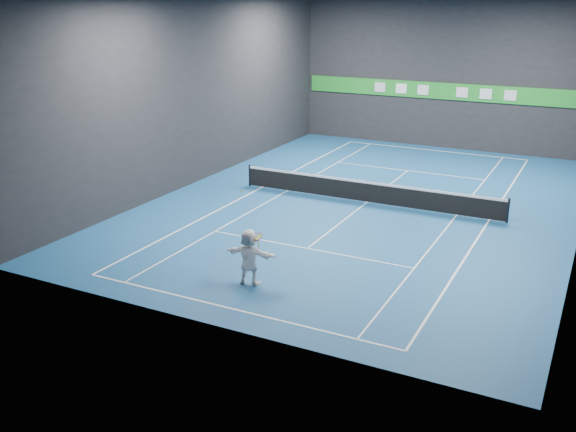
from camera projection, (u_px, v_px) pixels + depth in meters
The scene contains 18 objects.
ground at pixel (367, 202), 29.45m from camera, with size 26.00×26.00×0.00m, color navy.
wall_back at pixel (444, 74), 38.97m from camera, with size 18.00×0.10×9.00m, color black.
wall_front at pixel (203, 173), 17.02m from camera, with size 18.00×0.10×9.00m, color black.
wall_left at pixel (199, 91), 31.85m from camera, with size 0.10×26.00×9.00m, color black.
baseline_near at pixel (230, 308), 19.41m from camera, with size 10.98×0.08×0.01m, color white.
baseline_far at pixel (434, 150), 39.48m from camera, with size 10.98×0.08×0.01m, color white.
sideline_doubles_left at pixel (262, 187), 31.80m from camera, with size 0.08×23.78×0.01m, color white.
sideline_doubles_right at pixel (489, 220), 27.09m from camera, with size 0.08×23.78×0.01m, color white.
sideline_singles_left at pixel (287, 191), 31.20m from camera, with size 0.06×23.78×0.01m, color white.
sideline_singles_right at pixel (456, 215), 27.69m from camera, with size 0.06×23.78×0.01m, color white.
service_line_near at pixel (307, 248), 24.04m from camera, with size 8.23×0.06×0.01m, color white.
service_line_far at pixel (408, 171), 34.85m from camera, with size 8.23×0.06×0.01m, color white.
center_service_line at pixel (367, 202), 29.45m from camera, with size 0.06×12.80×0.01m, color white.
player at pixel (249, 257), 20.80m from camera, with size 1.75×0.56×1.88m, color white.
tennis_ball at pixel (242, 191), 20.31m from camera, with size 0.07×0.07×0.07m, color #F4F729.
tennis_net at pixel (367, 191), 29.27m from camera, with size 12.50×0.10×1.07m.
sponsor_banner at pixel (443, 91), 39.23m from camera, with size 17.64×0.11×1.00m.
tennis_racket at pixel (258, 238), 20.48m from camera, with size 0.43×0.34×0.54m.
Camera 1 is at (9.47, -26.67, 8.92)m, focal length 40.00 mm.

